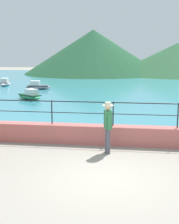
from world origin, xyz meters
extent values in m
plane|color=gray|center=(0.00, 0.00, 0.00)|extent=(120.00, 120.00, 0.00)
cube|color=#BC605B|center=(0.00, 3.20, 0.35)|extent=(20.00, 0.56, 0.70)
cylinder|color=black|center=(-2.30, 3.20, 1.15)|extent=(0.04, 0.04, 0.90)
cylinder|color=black|center=(0.00, 3.20, 1.15)|extent=(0.04, 0.04, 0.90)
cylinder|color=black|center=(2.30, 3.20, 1.15)|extent=(0.04, 0.04, 0.90)
cylinder|color=black|center=(0.00, 3.20, 1.57)|extent=(18.40, 0.04, 0.04)
cylinder|color=black|center=(0.00, 3.20, 1.15)|extent=(18.40, 0.03, 0.03)
cube|color=teal|center=(0.00, 25.84, 0.03)|extent=(64.00, 44.32, 0.06)
cone|color=#1E4C2D|center=(-5.50, 40.78, 3.38)|extent=(21.56, 21.56, 6.77)
cone|color=#285633|center=(7.18, 40.56, 2.35)|extent=(19.35, 19.35, 4.70)
cylinder|color=#4C4C56|center=(-0.13, 2.24, 0.43)|extent=(0.15, 0.15, 0.86)
cylinder|color=#4C4C56|center=(-0.09, 2.07, 0.43)|extent=(0.15, 0.15, 0.86)
cube|color=#337F4C|center=(-0.11, 2.16, 1.16)|extent=(0.31, 0.40, 0.60)
cylinder|color=#337F4C|center=(-0.17, 2.39, 1.12)|extent=(0.09, 0.09, 0.52)
cylinder|color=#337F4C|center=(-0.05, 1.92, 1.12)|extent=(0.09, 0.09, 0.52)
sphere|color=beige|center=(-0.11, 2.16, 1.59)|extent=(0.22, 0.22, 0.22)
cylinder|color=beige|center=(-0.11, 2.16, 1.64)|extent=(0.38, 0.38, 0.02)
cylinder|color=beige|center=(-0.11, 2.16, 1.70)|extent=(0.20, 0.20, 0.10)
ellipsoid|color=white|center=(-12.02, 21.81, 0.24)|extent=(1.33, 2.43, 0.36)
cube|color=gray|center=(-12.02, 21.81, 0.39)|extent=(1.11, 1.95, 0.06)
cube|color=silver|center=(-11.97, 21.57, 0.62)|extent=(0.77, 0.91, 0.40)
ellipsoid|color=gray|center=(-7.80, 19.18, 0.24)|extent=(2.42, 1.28, 0.36)
cube|color=#4D4D51|center=(-7.80, 19.18, 0.39)|extent=(1.94, 1.07, 0.06)
cube|color=silver|center=(-8.04, 19.14, 0.62)|extent=(0.90, 0.76, 0.40)
ellipsoid|color=#338C59|center=(-6.56, 13.15, 0.24)|extent=(2.38, 2.10, 0.36)
cube|color=#1C4D31|center=(-6.56, 13.15, 0.39)|extent=(1.93, 1.72, 0.06)
cube|color=silver|center=(-6.36, 13.00, 0.62)|extent=(1.02, 0.98, 0.40)
camera|label=1|loc=(0.67, -7.94, 3.37)|focal=49.86mm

